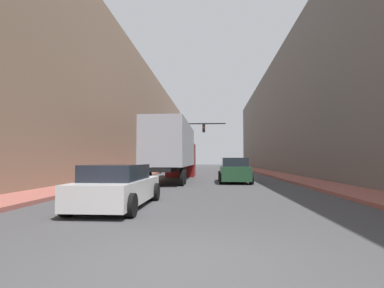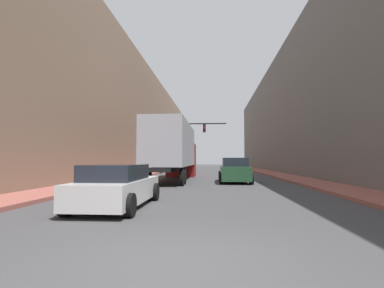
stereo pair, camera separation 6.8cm
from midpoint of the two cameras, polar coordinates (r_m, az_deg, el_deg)
ground_plane at (r=4.63m, az=-2.77°, el=-22.03°), size 200.00×200.00×0.00m
sidewalk_right at (r=34.93m, az=14.35°, el=-5.32°), size 2.34×80.00×0.15m
sidewalk_left at (r=35.13m, az=-7.83°, el=-5.38°), size 2.34×80.00×0.15m
building_right at (r=36.28m, az=20.73°, el=5.75°), size 6.00×80.00×13.89m
building_left at (r=36.58m, az=-14.18°, el=5.41°), size 6.00×80.00×13.68m
semi_truck at (r=22.53m, az=-3.58°, el=-1.08°), size 2.54×12.31×4.06m
sedan_car at (r=9.96m, az=-14.00°, el=-7.87°), size 1.97×4.66×1.36m
suv_car at (r=20.43m, az=7.95°, el=-5.05°), size 2.09×4.64×1.65m
traffic_signal_gantry at (r=33.39m, az=-2.90°, el=1.40°), size 7.34×0.35×5.84m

